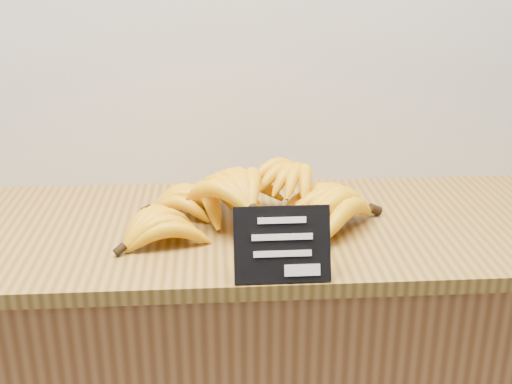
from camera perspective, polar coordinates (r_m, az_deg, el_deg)
The scene contains 3 objects.
counter_top at distance 1.37m, azimuth -0.14°, elevation -3.31°, with size 1.46×0.54×0.03m, color olive.
chalkboard_sign at distance 1.13m, azimuth 2.34°, elevation -4.70°, with size 0.17×0.01×0.14m, color black.
banana_pile at distance 1.35m, azimuth -0.04°, elevation -0.89°, with size 0.57×0.33×0.12m.
Camera 1 is at (-0.23, 1.51, 1.49)m, focal length 45.00 mm.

